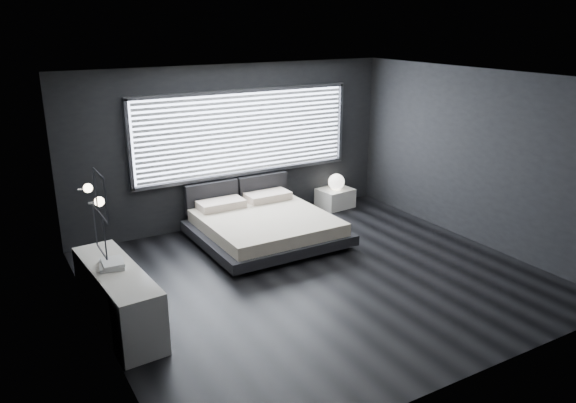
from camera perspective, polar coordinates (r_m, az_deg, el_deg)
room at (r=7.60m, az=3.23°, el=1.86°), size 6.04×6.00×2.80m
window at (r=9.93m, az=-4.40°, el=6.95°), size 4.14×0.09×1.52m
headboard at (r=10.06m, az=-5.15°, el=0.95°), size 1.96×0.16×0.52m
sconce_near at (r=6.53m, az=-18.65°, el=-0.01°), size 0.18×0.11×0.11m
sconce_far at (r=7.10m, az=-19.69°, el=1.29°), size 0.18×0.11×0.11m
wall_art_upper at (r=5.88m, az=-18.51°, el=0.59°), size 0.01×0.48×0.48m
wall_art_lower at (r=6.26m, az=-18.58°, el=-2.92°), size 0.01×0.48×0.48m
bed at (r=9.26m, az=-2.33°, el=-2.49°), size 2.23×2.13×0.57m
nightstand at (r=10.99m, az=4.81°, el=0.36°), size 0.68×0.59×0.37m
orb_lamp at (r=10.86m, az=4.93°, el=2.01°), size 0.31×0.31×0.31m
dresser at (r=7.04m, az=-16.86°, el=-9.32°), size 0.65×1.90×0.75m
book_stack at (r=6.95m, az=-17.45°, el=-6.05°), size 0.34×0.41×0.08m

